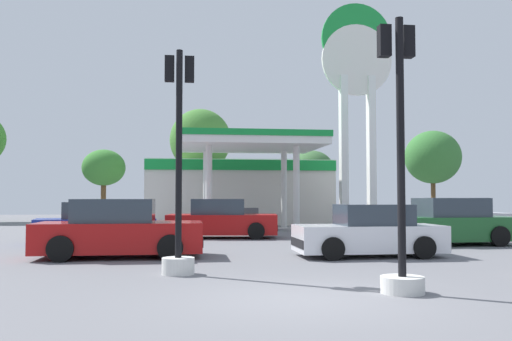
{
  "coord_description": "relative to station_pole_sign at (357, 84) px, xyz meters",
  "views": [
    {
      "loc": [
        -1.98,
        -8.97,
        1.68
      ],
      "look_at": [
        1.15,
        15.09,
        2.83
      ],
      "focal_mm": 38.79,
      "sensor_mm": 36.0,
      "label": 1
    }
  ],
  "objects": [
    {
      "name": "car_6",
      "position": [
        -12.78,
        -9.23,
        -7.35
      ],
      "size": [
        4.37,
        2.37,
        1.49
      ],
      "color": "black",
      "rests_on": "ground"
    },
    {
      "name": "car_5",
      "position": [
        -4.43,
        -14.73,
        -7.36
      ],
      "size": [
        4.1,
        1.9,
        1.46
      ],
      "color": "black",
      "rests_on": "ground"
    },
    {
      "name": "traffic_signal_2",
      "position": [
        -9.72,
        -17.62,
        -6.32
      ],
      "size": [
        0.7,
        0.71,
        4.9
      ],
      "color": "silver",
      "rests_on": "ground"
    },
    {
      "name": "car_0",
      "position": [
        -8.07,
        -7.19,
        -7.3
      ],
      "size": [
        4.62,
        2.43,
        1.59
      ],
      "color": "black",
      "rests_on": "ground"
    },
    {
      "name": "car_3",
      "position": [
        -0.48,
        -11.46,
        -7.28
      ],
      "size": [
        4.63,
        2.23,
        1.63
      ],
      "color": "black",
      "rests_on": "ground"
    },
    {
      "name": "tree_3",
      "position": [
        -0.78,
        7.85,
        -4.47
      ],
      "size": [
        3.08,
        3.08,
        4.9
      ],
      "color": "brown",
      "rests_on": "ground"
    },
    {
      "name": "tree_1",
      "position": [
        -15.19,
        9.76,
        -4.35
      ],
      "size": [
        2.98,
        2.98,
        4.98
      ],
      "color": "brown",
      "rests_on": "ground"
    },
    {
      "name": "car_1",
      "position": [
        1.93,
        -7.24,
        -7.29
      ],
      "size": [
        4.64,
        2.26,
        1.63
      ],
      "color": "black",
      "rests_on": "ground"
    },
    {
      "name": "station_pole_sign",
      "position": [
        0.0,
        0.0,
        0.0
      ],
      "size": [
        4.03,
        0.56,
        12.6
      ],
      "color": "white",
      "rests_on": "ground"
    },
    {
      "name": "ground_plane",
      "position": [
        -7.62,
        -20.82,
        -8.02
      ],
      "size": [
        90.0,
        90.0,
        0.0
      ],
      "primitive_type": "plane",
      "color": "slate",
      "rests_on": "ground"
    },
    {
      "name": "tree_4",
      "position": [
        8.68,
        9.04,
        -3.43
      ],
      "size": [
        4.11,
        4.11,
        6.57
      ],
      "color": "brown",
      "rests_on": "ground"
    },
    {
      "name": "car_2",
      "position": [
        -11.38,
        -14.08,
        -7.29
      ],
      "size": [
        4.52,
        2.08,
        1.62
      ],
      "color": "black",
      "rests_on": "ground"
    },
    {
      "name": "traffic_signal_0",
      "position": [
        -5.82,
        -20.48,
        -6.3
      ],
      "size": [
        0.76,
        0.76,
        4.86
      ],
      "color": "silver",
      "rests_on": "ground"
    },
    {
      "name": "gas_station",
      "position": [
        -6.28,
        3.92,
        -5.8
      ],
      "size": [
        11.14,
        11.97,
        4.83
      ],
      "color": "beige",
      "rests_on": "ground"
    },
    {
      "name": "tree_2",
      "position": [
        -8.52,
        7.92,
        -2.51
      ],
      "size": [
        4.16,
        4.16,
        7.66
      ],
      "color": "brown",
      "rests_on": "ground"
    }
  ]
}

